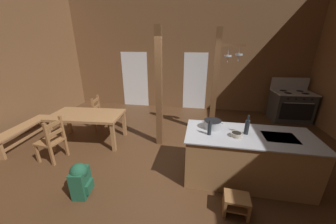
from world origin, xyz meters
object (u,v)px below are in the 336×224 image
Objects in this scene: backpack at (80,179)px; bottle_tall_on_counter at (247,127)px; dining_table at (87,117)px; bench_along_left_wall at (24,131)px; stockpot_on_counter at (212,124)px; mixing_bowl_on_counter at (236,135)px; step_stool at (236,203)px; bottle_short_on_counter at (210,129)px; ladderback_chair_near_window at (52,141)px; stove_range at (291,106)px; ladderback_chair_by_post at (102,114)px; kitchen_island at (246,157)px.

backpack is 1.72× the size of bottle_tall_on_counter.
dining_table reaches higher than bench_along_left_wall.
stockpot_on_counter is 0.58m from bottle_tall_on_counter.
mixing_bowl_on_counter is (0.38, -0.26, -0.04)m from stockpot_on_counter.
step_stool is 1.17m from bottle_short_on_counter.
backpack is at bearing -162.86° from mixing_bowl_on_counter.
bottle_short_on_counter is (-0.45, -0.01, 0.07)m from mixing_bowl_on_counter.
bottle_short_on_counter is (-0.42, 0.70, 0.84)m from step_stool.
dining_table is 3.07m from bottle_short_on_counter.
stove_range is at bearing 28.60° from ladderback_chair_near_window.
step_stool is 0.40× the size of ladderback_chair_near_window.
dining_table is at bearing -157.26° from stove_range.
dining_table is 1.85× the size of ladderback_chair_by_post.
stockpot_on_counter is at bearing 26.16° from backpack.
kitchen_island is 5.77× the size of stockpot_on_counter.
stockpot_on_counter reaches higher than backpack.
stove_range reaches higher than mixing_bowl_on_counter.
dining_table is at bearing 117.42° from backpack.
dining_table is 9.34× the size of mixing_bowl_on_counter.
backpack is at bearing -162.35° from kitchen_island.
mixing_bowl_on_counter is at bearing -146.36° from bottle_tall_on_counter.
stove_range is 1.39× the size of ladderback_chair_near_window.
ladderback_chair_near_window is 2.52× the size of stockpot_on_counter.
stockpot_on_counter is (-2.65, -3.02, 0.50)m from stove_range.
bench_along_left_wall is (-5.15, 0.48, -0.14)m from kitchen_island.
bottle_short_on_counter is (3.20, -0.07, 0.56)m from ladderback_chair_near_window.
bottle_tall_on_counter is at bearing -12.94° from dining_table.
dining_table is 3.63m from bottle_tall_on_counter.
bottle_tall_on_counter is at bearing 33.64° from mixing_bowl_on_counter.
stove_range is at bearing 48.72° from stockpot_on_counter.
stove_range is 5.88m from ladderback_chair_by_post.
mixing_bowl_on_counter is (0.03, 0.71, 0.76)m from step_stool.
bottle_short_on_counter is (2.02, 0.75, 0.70)m from backpack.
step_stool is 1.22m from bottle_tall_on_counter.
stove_range is at bearing 22.74° from dining_table.
stockpot_on_counter is (3.26, 0.21, 0.53)m from ladderback_chair_near_window.
step_stool is 3.71m from ladderback_chair_near_window.
backpack is (-4.73, -4.04, -0.17)m from stove_range.
bottle_tall_on_counter is at bearing -123.45° from stove_range.
step_stool is at bearing -69.93° from stockpot_on_counter.
ladderback_chair_near_window is at bearing -22.51° from bench_along_left_wall.
stove_range is at bearing 57.52° from kitchen_island.
kitchen_island is 0.90m from bottle_short_on_counter.
ladderback_chair_by_post is 2.52× the size of stockpot_on_counter.
stove_range reaches higher than bottle_tall_on_counter.
dining_table is at bearing 167.06° from bottle_tall_on_counter.
stove_range reaches higher than ladderback_chair_by_post.
ladderback_chair_by_post is (-3.64, 1.60, -0.00)m from kitchen_island.
kitchen_island reaches higher than bench_along_left_wall.
backpack is (0.88, -1.69, -0.34)m from dining_table.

